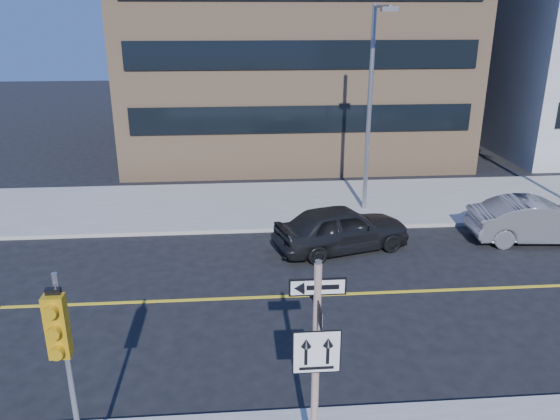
{
  "coord_description": "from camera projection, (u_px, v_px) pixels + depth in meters",
  "views": [
    {
      "loc": [
        -1.21,
        -10.11,
        7.82
      ],
      "look_at": [
        -0.08,
        4.0,
        2.7
      ],
      "focal_mm": 35.0,
      "sensor_mm": 36.0,
      "label": 1
    }
  ],
  "objects": [
    {
      "name": "sign_pole",
      "position": [
        316.0,
        358.0,
        9.04
      ],
      "size": [
        0.92,
        0.92,
        4.06
      ],
      "color": "silver",
      "rests_on": "near_sidewalk"
    },
    {
      "name": "streetlight_a",
      "position": [
        371.0,
        98.0,
        20.99
      ],
      "size": [
        0.55,
        2.25,
        8.0
      ],
      "color": "gray",
      "rests_on": "far_sidewalk"
    },
    {
      "name": "parked_car_b",
      "position": [
        538.0,
        221.0,
        19.62
      ],
      "size": [
        2.02,
        4.87,
        1.57
      ],
      "primitive_type": "imported",
      "rotation": [
        0.0,
        0.0,
        1.49
      ],
      "color": "slate",
      "rests_on": "ground"
    },
    {
      "name": "traffic_signal",
      "position": [
        61.0,
        343.0,
        8.4
      ],
      "size": [
        0.32,
        0.45,
        4.0
      ],
      "color": "gray",
      "rests_on": "near_sidewalk"
    },
    {
      "name": "parked_car_a",
      "position": [
        342.0,
        228.0,
        18.89
      ],
      "size": [
        3.14,
        5.07,
        1.61
      ],
      "primitive_type": "imported",
      "rotation": [
        0.0,
        0.0,
        1.85
      ],
      "color": "black",
      "rests_on": "ground"
    },
    {
      "name": "ground",
      "position": [
        298.0,
        384.0,
        12.22
      ],
      "size": [
        120.0,
        120.0,
        0.0
      ],
      "primitive_type": "plane",
      "color": "black",
      "rests_on": "ground"
    }
  ]
}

